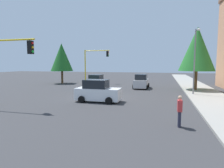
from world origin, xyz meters
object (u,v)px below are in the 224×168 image
at_px(car_white, 98,92).
at_px(pedestrian_crossing, 180,110).
at_px(traffic_signal_near_right, 5,59).
at_px(car_silver, 141,82).
at_px(street_lamp_curbside, 195,55).
at_px(tree_opposite_side, 62,57).
at_px(traffic_signal_far_right, 95,60).
at_px(tree_roadside_mid, 197,49).
at_px(car_green, 96,83).

distance_m(car_white, pedestrian_crossing, 8.61).
distance_m(traffic_signal_near_right, car_silver, 17.36).
distance_m(street_lamp_curbside, tree_opposite_side, 21.87).
xyz_separation_m(traffic_signal_far_right, car_white, (16.00, 6.12, -3.23)).
distance_m(traffic_signal_far_right, car_silver, 10.74).
bearing_deg(tree_opposite_side, pedestrian_crossing, 42.51).
bearing_deg(traffic_signal_far_right, tree_roadside_mid, 69.11).
bearing_deg(car_green, car_silver, 118.70).
distance_m(traffic_signal_far_right, tree_roadside_mid, 16.86).
xyz_separation_m(traffic_signal_near_right, street_lamp_curbside, (-9.61, 14.84, 0.58)).
height_order(traffic_signal_far_right, car_white, traffic_signal_far_right).
relative_size(traffic_signal_near_right, tree_roadside_mid, 0.67).
xyz_separation_m(traffic_signal_far_right, pedestrian_crossing, (21.58, 12.67, -3.21)).
distance_m(street_lamp_curbside, tree_roadside_mid, 4.55).
height_order(car_green, car_silver, same).
height_order(street_lamp_curbside, car_white, street_lamp_curbside).
height_order(car_white, car_silver, same).
height_order(traffic_signal_far_right, tree_roadside_mid, tree_roadside_mid).
relative_size(tree_roadside_mid, pedestrian_crossing, 4.68).
distance_m(traffic_signal_near_right, traffic_signal_far_right, 20.00).
xyz_separation_m(traffic_signal_far_right, car_silver, (5.26, 8.80, -3.23)).
height_order(car_silver, pedestrian_crossing, car_silver).
relative_size(traffic_signal_near_right, street_lamp_curbside, 0.76).
distance_m(car_green, car_silver, 6.40).
height_order(tree_opposite_side, pedestrian_crossing, tree_opposite_side).
relative_size(street_lamp_curbside, car_green, 1.90).
bearing_deg(pedestrian_crossing, street_lamp_curbside, 168.64).
bearing_deg(traffic_signal_far_right, traffic_signal_near_right, 0.24).
distance_m(tree_opposite_side, car_silver, 14.89).
xyz_separation_m(car_white, car_green, (-7.67, -2.94, -0.00)).
bearing_deg(car_green, traffic_signal_near_right, -14.88).
bearing_deg(tree_opposite_side, traffic_signal_far_right, 110.75).
bearing_deg(car_silver, pedestrian_crossing, 13.36).
bearing_deg(tree_roadside_mid, car_green, -79.47).
distance_m(tree_roadside_mid, pedestrian_crossing, 16.45).
relative_size(car_white, car_green, 1.08).
bearing_deg(traffic_signal_near_right, traffic_signal_far_right, -179.76).
bearing_deg(car_white, pedestrian_crossing, 49.55).
bearing_deg(car_white, traffic_signal_far_right, -159.06).
relative_size(traffic_signal_near_right, car_silver, 1.34).
height_order(traffic_signal_far_right, tree_opposite_side, tree_opposite_side).
bearing_deg(street_lamp_curbside, traffic_signal_far_right, -124.85).
distance_m(tree_opposite_side, car_white, 18.42).
relative_size(tree_opposite_side, pedestrian_crossing, 4.06).
relative_size(tree_roadside_mid, car_white, 2.00).
bearing_deg(traffic_signal_near_right, street_lamp_curbside, 122.93).
xyz_separation_m(traffic_signal_near_right, pedestrian_crossing, (1.58, 12.59, -2.86)).
bearing_deg(tree_roadside_mid, car_silver, -96.11).
relative_size(traffic_signal_near_right, traffic_signal_far_right, 0.91).
bearing_deg(traffic_signal_near_right, tree_opposite_side, -163.41).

